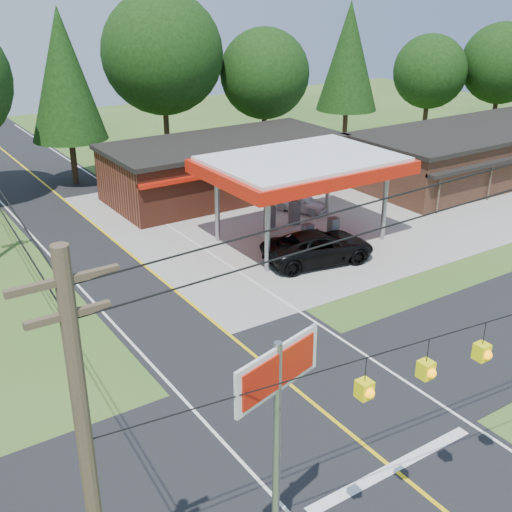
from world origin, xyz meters
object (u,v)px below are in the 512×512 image
sedan_car (300,202)px  big_stop_sign (277,414)px  gas_canopy (302,168)px  suv_car (319,247)px

sedan_car → big_stop_sign: big_stop_sign is taller
gas_canopy → big_stop_sign: 23.06m
suv_car → big_stop_sign: 20.51m
gas_canopy → suv_car: bearing=-109.8°
gas_canopy → sedan_car: bearing=53.1°
sedan_car → big_stop_sign: 28.40m
gas_canopy → big_stop_sign: (-14.38, -18.01, 0.89)m
suv_car → sedan_car: (4.08, 7.00, -0.19)m
big_stop_sign → suv_car: bearing=48.5°
sedan_car → big_stop_sign: bearing=-154.5°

